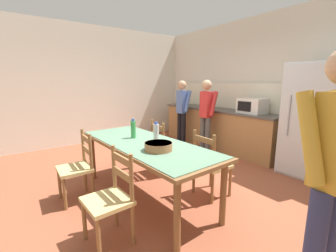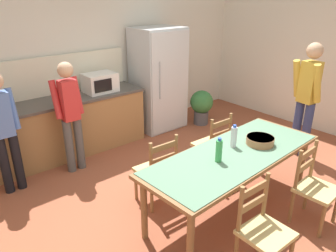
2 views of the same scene
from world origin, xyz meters
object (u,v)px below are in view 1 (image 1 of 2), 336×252
chair_side_near_left (78,168)px  chair_side_far_left (164,148)px  refrigerator (316,121)px  person_at_counter (206,112)px  serving_bowl (158,146)px  chair_side_near_right (111,199)px  person_at_sink (182,109)px  bottle_near_centre (133,129)px  person_by_table (331,169)px  dining_table (145,148)px  bottle_off_centre (156,133)px  chair_side_far_right (210,165)px  microwave (252,106)px

chair_side_near_left → chair_side_far_left: same height
refrigerator → person_at_counter: size_ratio=1.17×
refrigerator → person_at_counter: bearing=-165.6°
serving_bowl → person_at_counter: 2.54m
refrigerator → serving_bowl: 2.71m
chair_side_near_right → person_at_sink: person_at_sink is taller
bottle_near_centre → chair_side_near_right: (0.83, -0.68, -0.46)m
person_at_counter → person_by_table: (2.94, -1.83, 0.10)m
person_by_table → dining_table: bearing=14.8°
dining_table → chair_side_near_right: (0.54, -0.69, -0.26)m
bottle_near_centre → serving_bowl: bearing=-2.6°
chair_side_far_left → person_at_counter: 1.53m
bottle_near_centre → person_by_table: size_ratio=0.15×
dining_table → person_by_table: 2.01m
chair_side_far_left → person_by_table: size_ratio=0.52×
person_at_sink → refrigerator: bearing=-80.3°
bottle_near_centre → bottle_off_centre: (0.39, 0.13, 0.00)m
person_by_table → chair_side_far_right: bearing=-10.5°
bottle_off_centre → serving_bowl: 0.34m
dining_table → chair_side_far_right: chair_side_far_right is taller
person_at_counter → bottle_off_centre: bearing=-151.6°
chair_side_far_right → person_at_sink: bearing=-29.6°
chair_side_near_right → person_at_counter: 3.20m
chair_side_far_left → chair_side_near_right: size_ratio=1.00×
chair_side_near_left → chair_side_far_right: 1.76m
refrigerator → person_by_table: refrigerator is taller
chair_side_far_left → chair_side_near_right: bearing=130.3°
refrigerator → person_at_sink: bearing=-170.3°
chair_side_far_left → chair_side_far_right: 1.02m
refrigerator → person_by_table: size_ratio=1.05×
chair_side_far_left → dining_table: bearing=130.4°
bottle_off_centre → chair_side_near_right: 1.02m
microwave → chair_side_near_left: (-0.28, -3.36, -0.62)m
refrigerator → bottle_off_centre: refrigerator is taller
chair_side_far_right → person_at_counter: bearing=-41.9°
person_at_counter → serving_bowl: bearing=-147.5°
microwave → bottle_near_centre: 2.63m
dining_table → chair_side_near_right: 0.92m
microwave → dining_table: (0.20, -2.61, -0.37)m
person_at_counter → chair_side_near_left: bearing=-170.2°
dining_table → person_at_sink: person_at_sink is taller
chair_side_far_right → person_by_table: (1.50, -0.48, 0.55)m
bottle_near_centre → person_at_counter: (-0.68, 2.11, -0.01)m
microwave → person_by_table: 3.20m
refrigerator → dining_table: (-0.99, -2.60, -0.22)m
bottle_off_centre → chair_side_far_left: 0.99m
refrigerator → dining_table: refrigerator is taller
bottle_off_centre → person_at_sink: size_ratio=0.17×
refrigerator → dining_table: bearing=-110.8°
microwave → bottle_off_centre: microwave is taller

